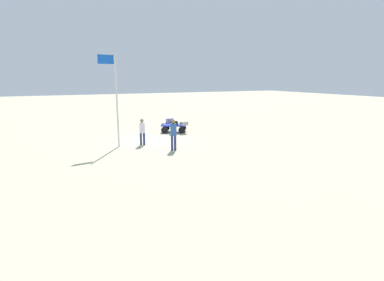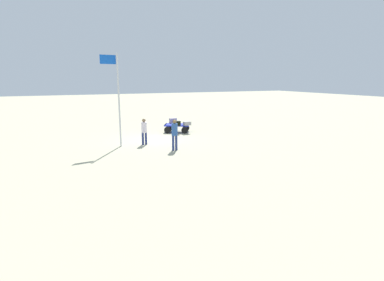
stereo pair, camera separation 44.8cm
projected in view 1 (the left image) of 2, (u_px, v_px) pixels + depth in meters
ground_plane at (153, 139)px, 21.10m from camera, size 120.00×120.00×0.00m
luggage_cart at (174, 126)px, 23.78m from camera, size 2.21×1.97×0.62m
suitcase_navy at (174, 123)px, 23.03m from camera, size 0.53×0.37×0.34m
suitcase_tan at (170, 121)px, 24.33m from camera, size 0.59×0.38×0.38m
suitcase_dark at (184, 123)px, 23.25m from camera, size 0.58×0.43×0.27m
worker_lead at (142, 130)px, 19.18m from camera, size 0.37×0.37×1.66m
worker_trailing at (173, 132)px, 17.72m from camera, size 0.37×0.37×1.81m
flagpole at (115, 93)px, 18.21m from camera, size 1.05×0.20×5.56m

